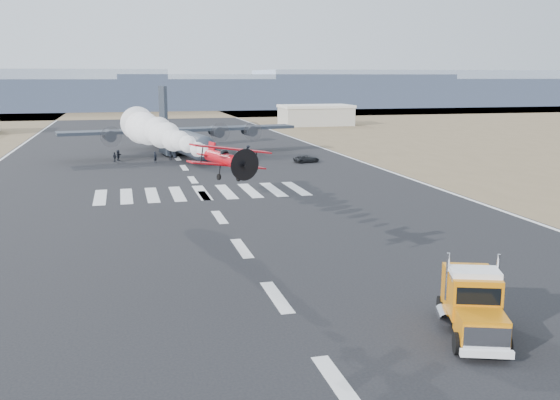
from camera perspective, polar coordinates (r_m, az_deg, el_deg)
name	(u,v)px	position (r m, az deg, el deg)	size (l,w,h in m)	color
ground	(339,385)	(30.08, 5.43, -16.45)	(500.00, 500.00, 0.00)	black
scrub_far	(145,112)	(255.58, -12.27, 7.83)	(500.00, 80.00, 0.00)	brown
runway_markings	(193,180)	(86.65, -7.98, 1.84)	(60.00, 260.00, 0.01)	silver
ridge_seg_d	(141,94)	(285.28, -12.56, 9.45)	(150.00, 50.00, 13.00)	#818FA4
ridge_seg_e	(284,91)	(294.60, 0.36, 9.95)	(150.00, 50.00, 15.00)	#818FA4
ridge_seg_f	(412,88)	(317.24, 11.97, 9.98)	(150.00, 50.00, 17.00)	#818FA4
ridge_seg_g	(527,91)	(350.69, 21.67, 9.21)	(150.00, 50.00, 13.00)	#818FA4
hangar_right	(316,115)	(183.85, 3.28, 7.78)	(20.50, 12.50, 5.90)	#A7A395
semi_truck	(473,302)	(36.07, 17.20, -8.92)	(4.98, 8.46, 3.74)	black
aerobatic_biplane	(227,159)	(40.66, -4.88, 3.76)	(5.67, 5.19, 2.54)	red
smoke_trail	(149,129)	(62.96, -11.89, 6.37)	(6.53, 27.96, 3.55)	white
transport_aircraft	(179,138)	(114.47, -9.24, 5.65)	(42.17, 34.57, 12.18)	black
support_vehicle	(307,159)	(103.50, 2.45, 3.79)	(2.00, 4.35, 1.21)	black
crew_a	(217,155)	(106.24, -5.80, 4.08)	(0.64, 0.52, 1.75)	black
crew_b	(171,155)	(108.01, -9.95, 4.06)	(0.80, 0.50, 1.65)	black
crew_c	(248,151)	(112.15, -2.93, 4.54)	(1.22, 0.57, 1.90)	black
crew_d	(115,157)	(107.47, -14.89, 3.81)	(0.95, 0.49, 1.62)	black
crew_e	(175,153)	(110.11, -9.58, 4.26)	(0.90, 0.55, 1.85)	black
crew_f	(118,155)	(108.98, -14.57, 3.97)	(1.68, 0.54, 1.81)	black
crew_g	(155,157)	(104.80, -11.33, 3.86)	(0.68, 0.56, 1.87)	black
crew_h	(247,152)	(111.40, -3.01, 4.40)	(0.76, 0.47, 1.56)	black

